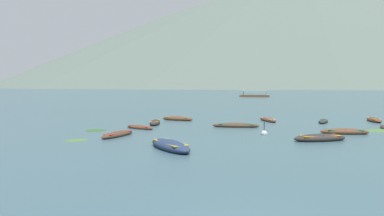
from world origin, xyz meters
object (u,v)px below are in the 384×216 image
(rowboat_4, at_px, (268,120))
(rowboat_3, at_px, (320,138))
(ferry_0, at_px, (255,96))
(rowboat_0, at_px, (374,120))
(rowboat_9, at_px, (344,132))
(mooring_buoy, at_px, (264,133))
(rowboat_7, at_px, (178,119))
(rowboat_2, at_px, (140,127))
(rowboat_13, at_px, (170,146))
(rowboat_10, at_px, (118,134))
(rowboat_1, at_px, (236,125))
(rowboat_11, at_px, (323,121))
(rowboat_5, at_px, (155,122))

(rowboat_4, bearing_deg, rowboat_3, -83.10)
(ferry_0, bearing_deg, rowboat_0, -87.79)
(rowboat_9, distance_m, mooring_buoy, 6.67)
(rowboat_7, relative_size, ferry_0, 0.35)
(rowboat_3, distance_m, mooring_buoy, 4.41)
(rowboat_2, distance_m, rowboat_3, 15.39)
(rowboat_13, bearing_deg, rowboat_9, 30.02)
(mooring_buoy, bearing_deg, ferry_0, 84.15)
(rowboat_0, relative_size, mooring_buoy, 3.14)
(rowboat_9, relative_size, rowboat_10, 0.99)
(rowboat_9, relative_size, mooring_buoy, 3.23)
(rowboat_0, xyz_separation_m, rowboat_1, (-15.40, -6.16, -0.01))
(rowboat_3, distance_m, rowboat_7, 17.92)
(rowboat_7, height_order, rowboat_10, rowboat_7)
(rowboat_1, xyz_separation_m, mooring_buoy, (1.96, -4.94, -0.05))
(rowboat_4, relative_size, rowboat_9, 1.06)
(rowboat_3, xyz_separation_m, rowboat_4, (-1.63, 13.45, -0.04))
(rowboat_4, height_order, mooring_buoy, mooring_buoy)
(rowboat_0, distance_m, rowboat_2, 25.50)
(rowboat_11, distance_m, rowboat_13, 21.57)
(rowboat_3, relative_size, rowboat_10, 1.08)
(rowboat_2, relative_size, rowboat_4, 0.76)
(rowboat_5, xyz_separation_m, rowboat_7, (1.83, 4.09, 0.00))
(rowboat_4, height_order, rowboat_9, rowboat_9)
(rowboat_2, height_order, rowboat_4, rowboat_4)
(rowboat_1, bearing_deg, rowboat_13, -111.98)
(rowboat_1, relative_size, rowboat_3, 1.07)
(rowboat_10, bearing_deg, rowboat_2, 82.34)
(rowboat_4, relative_size, rowboat_7, 1.03)
(rowboat_9, xyz_separation_m, rowboat_13, (-13.20, -7.63, 0.04))
(rowboat_7, distance_m, mooring_buoy, 13.64)
(rowboat_1, xyz_separation_m, rowboat_13, (-4.65, -11.52, 0.05))
(rowboat_2, bearing_deg, rowboat_13, -66.69)
(rowboat_13, bearing_deg, rowboat_3, 21.28)
(rowboat_1, xyz_separation_m, rowboat_9, (8.55, -3.90, 0.02))
(rowboat_10, bearing_deg, rowboat_13, -45.95)
(rowboat_2, bearing_deg, rowboat_3, -21.61)
(mooring_buoy, bearing_deg, rowboat_3, -36.49)
(rowboat_2, distance_m, rowboat_9, 17.46)
(rowboat_11, bearing_deg, rowboat_0, 13.80)
(rowboat_3, relative_size, rowboat_7, 1.06)
(rowboat_7, relative_size, mooring_buoy, 3.31)
(ferry_0, bearing_deg, rowboat_5, -102.41)
(rowboat_0, xyz_separation_m, rowboat_7, (-21.68, -0.22, 0.01))
(rowboat_0, bearing_deg, rowboat_11, -166.20)
(rowboat_11, bearing_deg, mooring_buoy, -128.11)
(rowboat_2, relative_size, mooring_buoy, 2.60)
(rowboat_11, distance_m, mooring_buoy, 12.28)
(rowboat_9, xyz_separation_m, rowboat_10, (-17.97, -2.69, -0.02))
(rowboat_10, relative_size, rowboat_11, 1.15)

